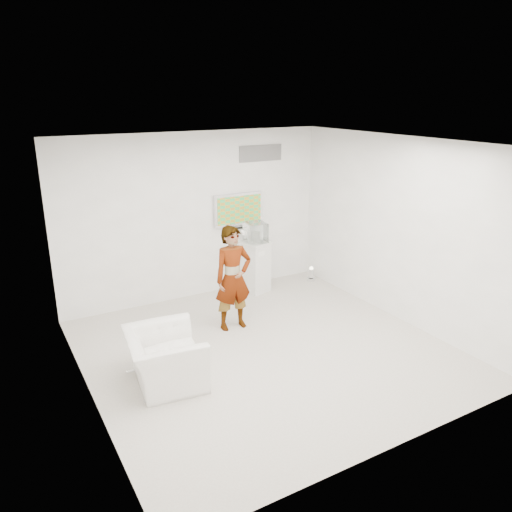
% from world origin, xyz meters
% --- Properties ---
extents(room, '(5.01, 5.01, 3.00)m').
position_xyz_m(room, '(0.00, 0.00, 1.50)').
color(room, beige).
rests_on(room, ground).
extents(tv, '(1.00, 0.08, 0.60)m').
position_xyz_m(tv, '(0.85, 2.45, 1.55)').
color(tv, silver).
rests_on(tv, room).
extents(logo_decal, '(0.90, 0.02, 0.30)m').
position_xyz_m(logo_decal, '(1.35, 2.49, 2.55)').
color(logo_decal, slate).
rests_on(logo_decal, room).
extents(person, '(0.63, 0.42, 1.69)m').
position_xyz_m(person, '(-0.06, 0.93, 0.84)').
color(person, white).
rests_on(person, room).
extents(armchair, '(1.06, 1.18, 0.69)m').
position_xyz_m(armchair, '(-1.57, -0.06, 0.35)').
color(armchair, white).
rests_on(armchair, room).
extents(pedestal, '(0.58, 0.58, 0.98)m').
position_xyz_m(pedestal, '(1.02, 2.11, 0.49)').
color(pedestal, silver).
rests_on(pedestal, room).
extents(floor_uplight, '(0.20, 0.20, 0.28)m').
position_xyz_m(floor_uplight, '(2.27, 2.02, 0.14)').
color(floor_uplight, white).
rests_on(floor_uplight, room).
extents(vitrine, '(0.39, 0.39, 0.36)m').
position_xyz_m(vitrine, '(1.02, 2.11, 1.16)').
color(vitrine, silver).
rests_on(vitrine, pedestal).
extents(console, '(0.11, 0.16, 0.22)m').
position_xyz_m(console, '(1.02, 2.11, 1.09)').
color(console, silver).
rests_on(console, pedestal).
extents(wii_remote, '(0.08, 0.15, 0.04)m').
position_xyz_m(wii_remote, '(0.20, 1.07, 1.52)').
color(wii_remote, silver).
rests_on(wii_remote, person).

